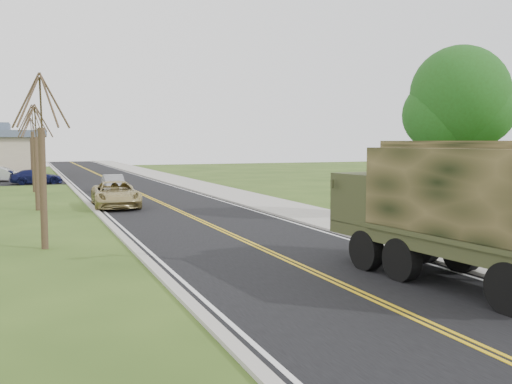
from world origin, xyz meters
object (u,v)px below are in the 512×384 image
suv_champagne (116,194)px  sedan_silver (114,184)px  pickup_navy (426,203)px  military_truck (459,202)px

suv_champagne → sedan_silver: bearing=85.6°
sedan_silver → suv_champagne: bearing=-96.3°
suv_champagne → pickup_navy: bearing=-34.3°
military_truck → pickup_navy: military_truck is taller
military_truck → sedan_silver: size_ratio=1.96×
military_truck → sedan_silver: military_truck is taller
pickup_navy → sedan_silver: bearing=27.8°
military_truck → suv_champagne: size_ratio=1.45×
military_truck → suv_champagne: 21.87m
military_truck → suv_champagne: military_truck is taller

